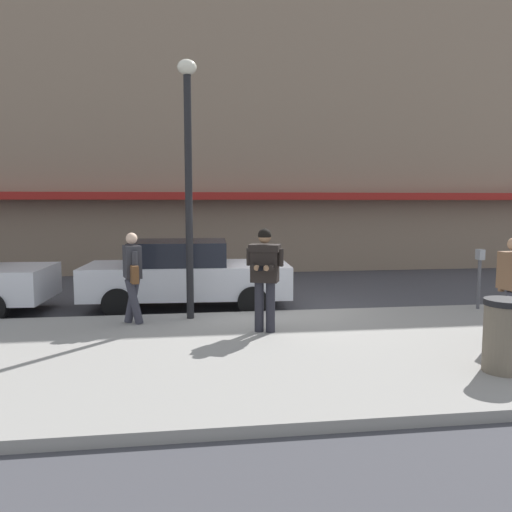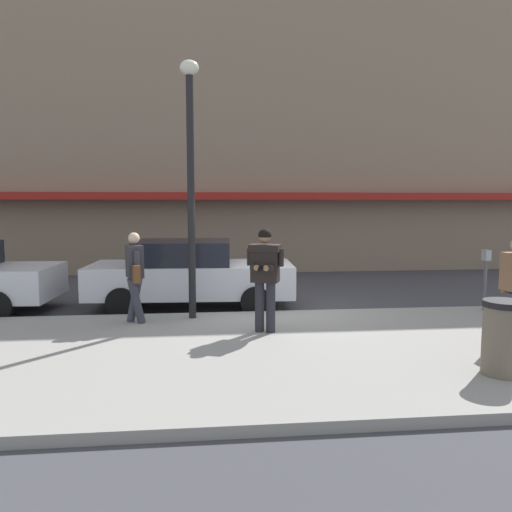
# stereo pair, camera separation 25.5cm
# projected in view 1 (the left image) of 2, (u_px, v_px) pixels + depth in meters

# --- Properties ---
(ground_plane) EXTENTS (80.00, 80.00, 0.00)m
(ground_plane) POSITION_uv_depth(u_px,v_px,m) (271.00, 315.00, 10.61)
(ground_plane) COLOR #3D3D42
(sidewalk) EXTENTS (32.00, 5.30, 0.14)m
(sidewalk) POSITION_uv_depth(u_px,v_px,m) (363.00, 349.00, 7.93)
(sidewalk) COLOR gray
(sidewalk) RESTS_ON ground
(curb_paint_line) EXTENTS (28.00, 0.12, 0.01)m
(curb_paint_line) POSITION_uv_depth(u_px,v_px,m) (316.00, 313.00, 10.80)
(curb_paint_line) COLOR silver
(curb_paint_line) RESTS_ON ground
(storefront_facade) EXTENTS (28.00, 4.70, 11.91)m
(storefront_facade) POSITION_uv_depth(u_px,v_px,m) (260.00, 106.00, 18.49)
(storefront_facade) COLOR #84705B
(storefront_facade) RESTS_ON ground
(parked_sedan_mid) EXTENTS (4.59, 2.11, 1.54)m
(parked_sedan_mid) POSITION_uv_depth(u_px,v_px,m) (186.00, 274.00, 11.18)
(parked_sedan_mid) COLOR silver
(parked_sedan_mid) RESTS_ON ground
(man_texting_on_phone) EXTENTS (0.62, 0.65, 1.81)m
(man_texting_on_phone) POSITION_uv_depth(u_px,v_px,m) (265.00, 269.00, 8.58)
(man_texting_on_phone) COLOR #23232B
(man_texting_on_phone) RESTS_ON sidewalk
(pedestrian_with_bag) EXTENTS (0.41, 0.72, 1.70)m
(pedestrian_with_bag) POSITION_uv_depth(u_px,v_px,m) (133.00, 272.00, 9.20)
(pedestrian_with_bag) COLOR #33333D
(pedestrian_with_bag) RESTS_ON sidewalk
(pedestrian_dark_coat) EXTENTS (0.35, 0.60, 1.70)m
(pedestrian_dark_coat) POSITION_uv_depth(u_px,v_px,m) (512.00, 283.00, 7.95)
(pedestrian_dark_coat) COLOR #33333D
(pedestrian_dark_coat) RESTS_ON sidewalk
(street_lamp_post) EXTENTS (0.36, 0.36, 4.88)m
(street_lamp_post) POSITION_uv_depth(u_px,v_px,m) (188.00, 162.00, 9.41)
(street_lamp_post) COLOR black
(street_lamp_post) RESTS_ON sidewalk
(parking_meter) EXTENTS (0.12, 0.18, 1.27)m
(parking_meter) POSITION_uv_depth(u_px,v_px,m) (479.00, 270.00, 10.51)
(parking_meter) COLOR #4C4C51
(parking_meter) RESTS_ON sidewalk
(trash_bin) EXTENTS (0.55, 0.55, 0.98)m
(trash_bin) POSITION_uv_depth(u_px,v_px,m) (504.00, 335.00, 6.59)
(trash_bin) COLOR #665B4C
(trash_bin) RESTS_ON sidewalk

